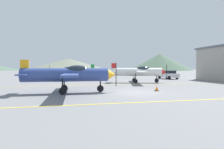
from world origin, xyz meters
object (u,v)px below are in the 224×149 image
object	(u,v)px
car_sedan	(168,75)
traffic_cone_front	(157,88)
airplane_near	(70,74)
airplane_mid	(138,72)
airplane_far	(73,71)

from	to	relation	value
car_sedan	traffic_cone_front	world-z (taller)	car_sedan
airplane_near	airplane_mid	bearing A→B (deg)	43.90
airplane_mid	traffic_cone_front	size ratio (longest dim) A/B	15.70
airplane_mid	traffic_cone_front	xyz separation A→B (m)	(-1.80, -9.69, -1.28)
airplane_mid	airplane_far	world-z (taller)	same
airplane_far	traffic_cone_front	distance (m)	20.29
airplane_near	car_sedan	bearing A→B (deg)	41.86
airplane_far	airplane_near	bearing A→B (deg)	-91.25
airplane_mid	car_sedan	size ratio (longest dim) A/B	2.03
airplane_mid	car_sedan	xyz separation A→B (m)	(8.68, 7.14, -0.73)
airplane_mid	traffic_cone_front	distance (m)	9.94
car_sedan	airplane_mid	bearing A→B (deg)	-140.55
airplane_near	car_sedan	distance (m)	24.57
airplane_near	traffic_cone_front	world-z (taller)	airplane_near
airplane_near	airplane_far	world-z (taller)	same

